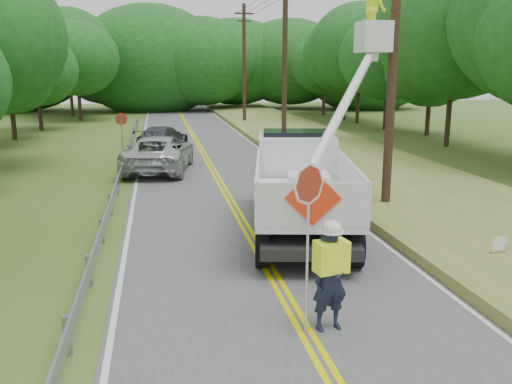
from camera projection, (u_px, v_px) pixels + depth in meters
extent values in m
plane|color=#496220|center=(322.00, 362.00, 8.78)|extent=(140.00, 140.00, 0.00)
cube|color=#48484A|center=(221.00, 185.00, 22.20)|extent=(7.20, 96.00, 0.02)
cube|color=#DCDE00|center=(219.00, 184.00, 22.18)|extent=(0.12, 96.00, 0.00)
cube|color=#DCDE00|center=(224.00, 184.00, 22.21)|extent=(0.12, 96.00, 0.00)
cube|color=silver|center=(136.00, 188.00, 21.59)|extent=(0.12, 96.00, 0.00)
cube|color=silver|center=(302.00, 181.00, 22.80)|extent=(0.12, 96.00, 0.00)
cube|color=gray|center=(67.00, 335.00, 8.94)|extent=(0.12, 0.14, 0.70)
cube|color=gray|center=(89.00, 270.00, 11.82)|extent=(0.12, 0.14, 0.70)
cube|color=gray|center=(102.00, 231.00, 14.69)|extent=(0.12, 0.14, 0.70)
cube|color=gray|center=(110.00, 205.00, 17.57)|extent=(0.12, 0.14, 0.70)
cube|color=gray|center=(117.00, 185.00, 20.45)|extent=(0.12, 0.14, 0.70)
cube|color=gray|center=(122.00, 171.00, 23.32)|extent=(0.12, 0.14, 0.70)
cube|color=gray|center=(125.00, 160.00, 26.20)|extent=(0.12, 0.14, 0.70)
cube|color=gray|center=(128.00, 151.00, 29.08)|extent=(0.12, 0.14, 0.70)
cube|color=gray|center=(131.00, 144.00, 31.95)|extent=(0.12, 0.14, 0.70)
cube|color=gray|center=(133.00, 137.00, 34.83)|extent=(0.12, 0.14, 0.70)
cube|color=gray|center=(134.00, 132.00, 37.71)|extent=(0.12, 0.14, 0.70)
cube|color=gray|center=(136.00, 128.00, 40.59)|extent=(0.12, 0.14, 0.70)
cube|color=gray|center=(137.00, 124.00, 43.46)|extent=(0.12, 0.14, 0.70)
cube|color=gray|center=(122.00, 169.00, 22.33)|extent=(0.05, 48.00, 0.34)
cylinder|color=black|center=(393.00, 58.00, 17.17)|extent=(0.30, 0.30, 10.00)
cylinder|color=black|center=(285.00, 63.00, 31.55)|extent=(0.30, 0.30, 10.00)
cylinder|color=black|center=(244.00, 65.00, 45.94)|extent=(0.30, 0.30, 10.00)
cube|color=black|center=(244.00, 13.00, 45.00)|extent=(1.60, 0.12, 0.12)
cube|color=black|center=(244.00, 21.00, 45.14)|extent=(1.20, 0.10, 0.10)
cube|color=#5D6A2B|center=(383.00, 175.00, 23.41)|extent=(7.00, 96.00, 0.30)
cylinder|color=#332319|center=(13.00, 122.00, 36.14)|extent=(0.32, 0.32, 2.45)
ellipsoid|color=#184C1A|center=(9.00, 76.00, 35.47)|extent=(5.71, 5.71, 5.03)
cylinder|color=#332319|center=(40.00, 113.00, 41.69)|extent=(0.32, 0.32, 2.70)
ellipsoid|color=#184C1A|center=(36.00, 69.00, 40.95)|extent=(6.29, 6.29, 5.54)
cylinder|color=#332319|center=(80.00, 103.00, 49.19)|extent=(0.32, 0.32, 3.27)
ellipsoid|color=#184C1A|center=(76.00, 58.00, 48.30)|extent=(7.62, 7.62, 6.70)
cylinder|color=#332319|center=(71.00, 97.00, 54.07)|extent=(0.32, 0.32, 3.86)
ellipsoid|color=#184C1A|center=(68.00, 48.00, 53.02)|extent=(9.00, 9.00, 7.92)
cylinder|color=#332319|center=(449.00, 113.00, 32.80)|extent=(0.32, 0.32, 4.08)
ellipsoid|color=#184C1A|center=(455.00, 28.00, 31.69)|extent=(9.52, 9.52, 8.37)
cylinder|color=#332319|center=(428.00, 115.00, 38.60)|extent=(0.32, 0.32, 2.89)
ellipsoid|color=#184C1A|center=(432.00, 64.00, 37.82)|extent=(6.74, 6.74, 5.93)
cylinder|color=#332319|center=(386.00, 109.00, 42.03)|extent=(0.32, 0.32, 3.26)
ellipsoid|color=#184C1A|center=(388.00, 56.00, 41.15)|extent=(7.61, 7.61, 6.69)
cylinder|color=#332319|center=(358.00, 102.00, 47.05)|extent=(0.32, 0.32, 3.74)
ellipsoid|color=#184C1A|center=(360.00, 48.00, 46.03)|extent=(8.72, 8.72, 7.67)
cylinder|color=#332319|center=(345.00, 101.00, 50.65)|extent=(0.32, 0.32, 3.47)
ellipsoid|color=#184C1A|center=(346.00, 54.00, 49.71)|extent=(8.11, 8.11, 7.13)
cylinder|color=#332319|center=(324.00, 101.00, 55.74)|extent=(0.32, 0.32, 2.97)
ellipsoid|color=#184C1A|center=(325.00, 64.00, 54.93)|extent=(6.93, 6.93, 6.10)
ellipsoid|color=#184C1A|center=(23.00, 61.00, 60.13)|extent=(14.59, 10.94, 10.94)
ellipsoid|color=#184C1A|center=(67.00, 61.00, 60.36)|extent=(10.07, 7.55, 7.55)
ellipsoid|color=#184C1A|center=(111.00, 61.00, 60.36)|extent=(12.90, 9.67, 9.67)
ellipsoid|color=#184C1A|center=(150.00, 61.00, 60.87)|extent=(16.89, 12.67, 12.67)
ellipsoid|color=#184C1A|center=(200.00, 61.00, 60.15)|extent=(13.07, 9.80, 9.80)
ellipsoid|color=#184C1A|center=(236.00, 62.00, 64.21)|extent=(13.55, 10.16, 10.16)
ellipsoid|color=#184C1A|center=(290.00, 62.00, 64.56)|extent=(13.58, 10.18, 10.18)
ellipsoid|color=#184C1A|center=(324.00, 62.00, 64.39)|extent=(11.66, 8.75, 8.75)
ellipsoid|color=#184C1A|center=(368.00, 62.00, 63.28)|extent=(16.24, 12.18, 12.18)
imported|color=#191E33|center=(331.00, 279.00, 9.67)|extent=(0.77, 0.57, 1.91)
cube|color=#DDFF1F|center=(331.00, 257.00, 9.58)|extent=(0.64, 0.45, 0.58)
ellipsoid|color=white|center=(332.00, 228.00, 9.46)|extent=(0.36, 0.36, 0.29)
cylinder|color=#B7B7B7|center=(307.00, 262.00, 9.48)|extent=(0.04, 0.04, 2.67)
cylinder|color=maroon|center=(309.00, 184.00, 9.17)|extent=(0.66, 0.44, 0.76)
cylinder|color=black|center=(263.00, 245.00, 12.90)|extent=(0.53, 1.11, 1.06)
cylinder|color=black|center=(355.00, 245.00, 12.87)|extent=(0.53, 1.11, 1.06)
cylinder|color=black|center=(263.00, 220.00, 15.06)|extent=(0.53, 1.11, 1.06)
cylinder|color=black|center=(342.00, 220.00, 15.03)|extent=(0.53, 1.11, 1.06)
cylinder|color=black|center=(263.00, 197.00, 17.76)|extent=(0.53, 1.11, 1.06)
cylinder|color=black|center=(331.00, 197.00, 17.72)|extent=(0.53, 1.11, 1.06)
cube|color=black|center=(302.00, 214.00, 15.35)|extent=(3.67, 7.40, 0.28)
cube|color=white|center=(304.00, 202.00, 14.47)|extent=(3.50, 5.49, 0.24)
cube|color=white|center=(258.00, 181.00, 14.37)|extent=(1.07, 5.01, 1.00)
cube|color=white|center=(352.00, 182.00, 14.33)|extent=(1.07, 5.01, 1.00)
cube|color=white|center=(313.00, 205.00, 11.89)|extent=(2.51, 0.57, 1.00)
cube|color=white|center=(296.00, 165.00, 18.07)|extent=(2.86, 2.55, 1.99)
cube|color=black|center=(296.00, 143.00, 18.12)|extent=(2.45, 1.85, 0.83)
cube|color=white|center=(308.00, 192.00, 13.16)|extent=(1.17, 1.17, 0.89)
cube|color=white|center=(373.00, 37.00, 16.90)|extent=(0.94, 0.94, 0.94)
imported|color=#DDFF1F|center=(375.00, 9.00, 16.71)|extent=(0.62, 0.80, 1.65)
cube|color=red|center=(313.00, 198.00, 11.78)|extent=(1.24, 0.29, 1.25)
imported|color=silver|center=(159.00, 153.00, 25.05)|extent=(3.71, 6.35, 1.66)
imported|color=#3A3B41|center=(162.00, 138.00, 31.66)|extent=(3.51, 5.18, 1.39)
cylinder|color=gray|center=(123.00, 144.00, 25.08)|extent=(0.06, 0.06, 2.53)
cylinder|color=maroon|center=(121.00, 119.00, 24.82)|extent=(0.58, 0.03, 0.57)
cube|color=white|center=(500.00, 244.00, 13.06)|extent=(0.47, 0.16, 0.34)
cylinder|color=gray|center=(491.00, 255.00, 13.09)|extent=(0.02, 0.02, 0.48)
cylinder|color=gray|center=(505.00, 255.00, 13.16)|extent=(0.02, 0.02, 0.48)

